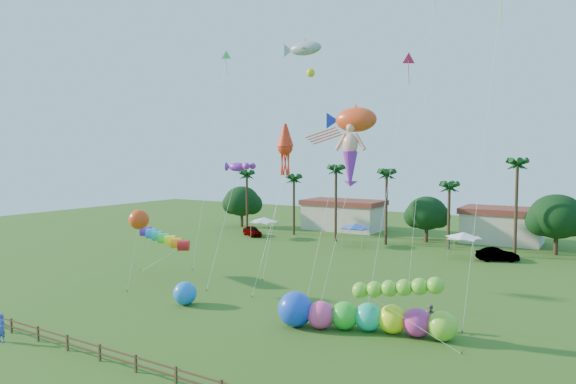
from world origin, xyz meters
The scene contains 21 objects.
ground centered at (0.00, 0.00, 0.00)m, with size 160.00×160.00×0.00m, color #285116.
tree_line centered at (3.57, 44.00, 4.28)m, with size 69.46×8.91×11.00m.
buildings_row centered at (-3.09, 50.00, 2.00)m, with size 35.00×7.00×4.00m.
tent_row centered at (-6.00, 36.33, 2.75)m, with size 31.00×4.00×0.60m.
fence centered at (0.00, -6.00, 0.61)m, with size 36.12×0.12×1.00m.
car_a centered at (-22.74, 36.83, 0.73)m, with size 1.73×4.31×1.47m, color #4C4C54.
car_b centered at (11.67, 36.39, 0.74)m, with size 1.57×4.50×1.48m, color #4C4C54.
spectator_a centered at (-10.90, -7.29, 0.92)m, with size 0.67×0.44×1.84m, color blue.
spectator_b centered at (11.89, 9.06, 0.92)m, with size 0.90×0.70×1.85m, color gray.
caterpillar_inflatable centered at (7.67, 6.51, 1.03)m, with size 11.97×5.03×2.46m.
blue_ball centered at (-6.62, 5.04, 0.94)m, with size 1.87×1.87×1.87m, color #1A76EF.
rainbow_tube centered at (-13.51, 10.33, 3.53)m, with size 8.87×3.84×4.04m.
green_worm centered at (7.99, 6.22, 2.93)m, with size 9.60×3.38×3.58m.
orange_ball_kite centered at (-13.29, 6.45, 6.29)m, with size 1.92×2.11×7.18m.
merman_kite centered at (3.69, 13.81, 11.60)m, with size 2.36×4.95×14.09m.
fish_kite centered at (3.88, 14.45, 14.89)m, with size 5.75×6.81×16.04m.
shark_kite centered at (-4.67, 21.00, 22.77)m, with size 5.08×7.58×23.65m.
squid_kite centered at (-2.40, 13.43, 12.63)m, with size 1.95×4.84×14.81m.
lobster_kite centered at (-8.01, 13.84, 10.86)m, with size 3.17×5.59×11.47m.
delta_kite_red centered at (8.27, 14.38, 18.99)m, with size 2.54×3.51×19.96m.
delta_kite_green centered at (-13.44, 19.07, 22.15)m, with size 1.84×4.86×23.22m.
Camera 1 is at (21.49, -24.99, 11.87)m, focal length 32.00 mm.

